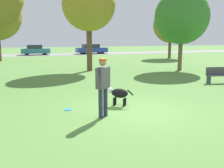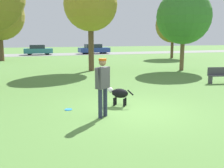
{
  "view_description": "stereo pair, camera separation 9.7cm",
  "coord_description": "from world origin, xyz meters",
  "px_view_note": "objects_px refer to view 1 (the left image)",
  "views": [
    {
      "loc": [
        -3.43,
        -7.58,
        2.39
      ],
      "look_at": [
        -0.62,
        0.29,
        0.9
      ],
      "focal_mm": 42.0,
      "sensor_mm": 36.0,
      "label": 1
    },
    {
      "loc": [
        -3.34,
        -7.61,
        2.39
      ],
      "look_at": [
        -0.62,
        0.29,
        0.9
      ],
      "focal_mm": 42.0,
      "sensor_mm": 36.0,
      "label": 2
    }
  ],
  "objects_px": {
    "frisbee": "(68,110)",
    "person": "(103,82)",
    "dog": "(118,94)",
    "parked_car_teal": "(35,50)",
    "park_bench": "(219,75)",
    "parked_car_blue": "(91,49)",
    "tree_far_right": "(171,25)",
    "tree_near_right": "(182,17)",
    "tree_mid_center": "(89,4)"
  },
  "relations": [
    {
      "from": "person",
      "to": "frisbee",
      "type": "height_order",
      "value": "person"
    },
    {
      "from": "person",
      "to": "tree_far_right",
      "type": "relative_size",
      "value": 0.31
    },
    {
      "from": "parked_car_blue",
      "to": "dog",
      "type": "bearing_deg",
      "value": -105.18
    },
    {
      "from": "tree_mid_center",
      "to": "tree_near_right",
      "type": "height_order",
      "value": "tree_mid_center"
    },
    {
      "from": "dog",
      "to": "parked_car_blue",
      "type": "height_order",
      "value": "parked_car_blue"
    },
    {
      "from": "tree_mid_center",
      "to": "parked_car_blue",
      "type": "xyz_separation_m",
      "value": [
        5.41,
        19.42,
        -3.96
      ]
    },
    {
      "from": "parked_car_teal",
      "to": "park_bench",
      "type": "bearing_deg",
      "value": -73.29
    },
    {
      "from": "tree_far_right",
      "to": "park_bench",
      "type": "relative_size",
      "value": 3.97
    },
    {
      "from": "tree_near_right",
      "to": "parked_car_teal",
      "type": "distance_m",
      "value": 23.51
    },
    {
      "from": "tree_mid_center",
      "to": "parked_car_blue",
      "type": "distance_m",
      "value": 20.55
    },
    {
      "from": "frisbee",
      "to": "person",
      "type": "bearing_deg",
      "value": -53.14
    },
    {
      "from": "dog",
      "to": "parked_car_teal",
      "type": "relative_size",
      "value": 0.22
    },
    {
      "from": "tree_near_right",
      "to": "tree_mid_center",
      "type": "bearing_deg",
      "value": 162.93
    },
    {
      "from": "tree_far_right",
      "to": "tree_mid_center",
      "type": "xyz_separation_m",
      "value": [
        -11.81,
        -8.26,
        0.9
      ]
    },
    {
      "from": "person",
      "to": "parked_car_teal",
      "type": "height_order",
      "value": "person"
    },
    {
      "from": "person",
      "to": "tree_near_right",
      "type": "distance_m",
      "value": 13.04
    },
    {
      "from": "dog",
      "to": "tree_far_right",
      "type": "relative_size",
      "value": 0.15
    },
    {
      "from": "frisbee",
      "to": "dog",
      "type": "bearing_deg",
      "value": -0.31
    },
    {
      "from": "parked_car_teal",
      "to": "park_bench",
      "type": "distance_m",
      "value": 28.04
    },
    {
      "from": "dog",
      "to": "parked_car_teal",
      "type": "height_order",
      "value": "parked_car_teal"
    },
    {
      "from": "tree_far_right",
      "to": "parked_car_blue",
      "type": "xyz_separation_m",
      "value": [
        -6.39,
        11.16,
        -3.06
      ]
    },
    {
      "from": "person",
      "to": "park_bench",
      "type": "distance_m",
      "value": 8.55
    },
    {
      "from": "tree_near_right",
      "to": "park_bench",
      "type": "xyz_separation_m",
      "value": [
        -1.2,
        -5.43,
        -3.38
      ]
    },
    {
      "from": "tree_far_right",
      "to": "tree_mid_center",
      "type": "relative_size",
      "value": 0.87
    },
    {
      "from": "dog",
      "to": "park_bench",
      "type": "bearing_deg",
      "value": -119.71
    },
    {
      "from": "parked_car_teal",
      "to": "parked_car_blue",
      "type": "bearing_deg",
      "value": -0.39
    },
    {
      "from": "person",
      "to": "tree_mid_center",
      "type": "xyz_separation_m",
      "value": [
        2.52,
        11.11,
        3.6
      ]
    },
    {
      "from": "tree_near_right",
      "to": "parked_car_blue",
      "type": "distance_m",
      "value": 21.61
    },
    {
      "from": "parked_car_teal",
      "to": "person",
      "type": "bearing_deg",
      "value": -89.17
    },
    {
      "from": "parked_car_teal",
      "to": "parked_car_blue",
      "type": "xyz_separation_m",
      "value": [
        8.01,
        -0.15,
        0.02
      ]
    },
    {
      "from": "tree_mid_center",
      "to": "park_bench",
      "type": "height_order",
      "value": "tree_mid_center"
    },
    {
      "from": "dog",
      "to": "tree_far_right",
      "type": "distance_m",
      "value": 22.87
    },
    {
      "from": "dog",
      "to": "tree_near_right",
      "type": "bearing_deg",
      "value": -95.46
    },
    {
      "from": "parked_car_blue",
      "to": "park_bench",
      "type": "relative_size",
      "value": 3.14
    },
    {
      "from": "parked_car_teal",
      "to": "park_bench",
      "type": "relative_size",
      "value": 2.67
    },
    {
      "from": "tree_mid_center",
      "to": "parked_car_blue",
      "type": "relative_size",
      "value": 1.45
    },
    {
      "from": "park_bench",
      "to": "frisbee",
      "type": "bearing_deg",
      "value": -151.79
    },
    {
      "from": "park_bench",
      "to": "tree_mid_center",
      "type": "bearing_deg",
      "value": 136.23
    },
    {
      "from": "dog",
      "to": "frisbee",
      "type": "relative_size",
      "value": 3.32
    },
    {
      "from": "frisbee",
      "to": "parked_car_teal",
      "type": "distance_m",
      "value": 29.55
    },
    {
      "from": "tree_mid_center",
      "to": "tree_near_right",
      "type": "distance_m",
      "value": 6.69
    },
    {
      "from": "person",
      "to": "tree_far_right",
      "type": "distance_m",
      "value": 24.24
    },
    {
      "from": "person",
      "to": "tree_near_right",
      "type": "bearing_deg",
      "value": 9.01
    },
    {
      "from": "tree_far_right",
      "to": "tree_near_right",
      "type": "distance_m",
      "value": 11.58
    },
    {
      "from": "tree_far_right",
      "to": "parked_car_blue",
      "type": "height_order",
      "value": "tree_far_right"
    },
    {
      "from": "parked_car_blue",
      "to": "person",
      "type": "bearing_deg",
      "value": -106.35
    },
    {
      "from": "parked_car_teal",
      "to": "dog",
      "type": "bearing_deg",
      "value": -87.36
    },
    {
      "from": "frisbee",
      "to": "parked_car_teal",
      "type": "bearing_deg",
      "value": 88.48
    },
    {
      "from": "frisbee",
      "to": "tree_near_right",
      "type": "relative_size",
      "value": 0.04
    },
    {
      "from": "tree_near_right",
      "to": "park_bench",
      "type": "relative_size",
      "value": 3.98
    }
  ]
}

